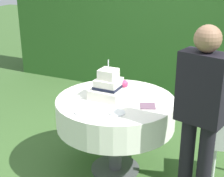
{
  "coord_description": "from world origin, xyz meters",
  "views": [
    {
      "loc": [
        1.24,
        -2.73,
        2.04
      ],
      "look_at": [
        -0.04,
        0.0,
        0.88
      ],
      "focal_mm": 54.86,
      "sensor_mm": 36.0,
      "label": 1
    }
  ],
  "objects_px": {
    "napkin_stack": "(148,106)",
    "standing_person": "(200,112)",
    "serving_plate_near": "(82,112)",
    "serving_plate_far": "(117,113)",
    "cake_table": "(116,113)",
    "serving_plate_right": "(120,86)",
    "wedding_cake": "(109,87)",
    "serving_plate_left": "(157,94)"
  },
  "relations": [
    {
      "from": "cake_table",
      "to": "serving_plate_near",
      "type": "xyz_separation_m",
      "value": [
        -0.14,
        -0.4,
        0.15
      ]
    },
    {
      "from": "serving_plate_right",
      "to": "napkin_stack",
      "type": "relative_size",
      "value": 0.95
    },
    {
      "from": "napkin_stack",
      "to": "wedding_cake",
      "type": "bearing_deg",
      "value": 173.59
    },
    {
      "from": "serving_plate_left",
      "to": "serving_plate_far",
      "type": "bearing_deg",
      "value": -107.85
    },
    {
      "from": "serving_plate_right",
      "to": "serving_plate_near",
      "type": "bearing_deg",
      "value": -93.4
    },
    {
      "from": "serving_plate_near",
      "to": "cake_table",
      "type": "bearing_deg",
      "value": 70.49
    },
    {
      "from": "serving_plate_far",
      "to": "serving_plate_left",
      "type": "bearing_deg",
      "value": 72.15
    },
    {
      "from": "cake_table",
      "to": "standing_person",
      "type": "height_order",
      "value": "standing_person"
    },
    {
      "from": "wedding_cake",
      "to": "serving_plate_right",
      "type": "bearing_deg",
      "value": 94.29
    },
    {
      "from": "serving_plate_near",
      "to": "napkin_stack",
      "type": "height_order",
      "value": "serving_plate_near"
    },
    {
      "from": "serving_plate_far",
      "to": "standing_person",
      "type": "bearing_deg",
      "value": 0.21
    },
    {
      "from": "wedding_cake",
      "to": "serving_plate_near",
      "type": "relative_size",
      "value": 2.91
    },
    {
      "from": "wedding_cake",
      "to": "serving_plate_far",
      "type": "height_order",
      "value": "wedding_cake"
    },
    {
      "from": "cake_table",
      "to": "napkin_stack",
      "type": "bearing_deg",
      "value": -5.82
    },
    {
      "from": "serving_plate_near",
      "to": "serving_plate_far",
      "type": "relative_size",
      "value": 0.91
    },
    {
      "from": "cake_table",
      "to": "serving_plate_far",
      "type": "xyz_separation_m",
      "value": [
        0.14,
        -0.28,
        0.15
      ]
    },
    {
      "from": "serving_plate_near",
      "to": "standing_person",
      "type": "xyz_separation_m",
      "value": [
        0.99,
        0.12,
        0.14
      ]
    },
    {
      "from": "napkin_stack",
      "to": "standing_person",
      "type": "xyz_separation_m",
      "value": [
        0.51,
        -0.25,
        0.14
      ]
    },
    {
      "from": "serving_plate_near",
      "to": "napkin_stack",
      "type": "relative_size",
      "value": 0.95
    },
    {
      "from": "cake_table",
      "to": "serving_plate_right",
      "type": "bearing_deg",
      "value": 107.14
    },
    {
      "from": "serving_plate_left",
      "to": "napkin_stack",
      "type": "relative_size",
      "value": 0.93
    },
    {
      "from": "cake_table",
      "to": "serving_plate_left",
      "type": "relative_size",
      "value": 9.01
    },
    {
      "from": "serving_plate_far",
      "to": "napkin_stack",
      "type": "bearing_deg",
      "value": 52.45
    },
    {
      "from": "serving_plate_near",
      "to": "standing_person",
      "type": "relative_size",
      "value": 0.08
    },
    {
      "from": "serving_plate_left",
      "to": "wedding_cake",
      "type": "bearing_deg",
      "value": -146.41
    },
    {
      "from": "serving_plate_far",
      "to": "standing_person",
      "type": "relative_size",
      "value": 0.09
    },
    {
      "from": "serving_plate_far",
      "to": "serving_plate_near",
      "type": "bearing_deg",
      "value": -157.72
    },
    {
      "from": "serving_plate_left",
      "to": "standing_person",
      "type": "distance_m",
      "value": 0.78
    },
    {
      "from": "serving_plate_far",
      "to": "napkin_stack",
      "type": "relative_size",
      "value": 1.04
    },
    {
      "from": "cake_table",
      "to": "standing_person",
      "type": "bearing_deg",
      "value": -18.42
    },
    {
      "from": "wedding_cake",
      "to": "serving_plate_left",
      "type": "height_order",
      "value": "wedding_cake"
    },
    {
      "from": "standing_person",
      "to": "serving_plate_far",
      "type": "bearing_deg",
      "value": -179.79
    },
    {
      "from": "cake_table",
      "to": "serving_plate_near",
      "type": "height_order",
      "value": "serving_plate_near"
    },
    {
      "from": "serving_plate_near",
      "to": "serving_plate_left",
      "type": "relative_size",
      "value": 1.02
    },
    {
      "from": "serving_plate_near",
      "to": "serving_plate_right",
      "type": "relative_size",
      "value": 1.0
    },
    {
      "from": "serving_plate_near",
      "to": "serving_plate_right",
      "type": "height_order",
      "value": "same"
    },
    {
      "from": "serving_plate_far",
      "to": "serving_plate_right",
      "type": "distance_m",
      "value": 0.65
    },
    {
      "from": "serving_plate_right",
      "to": "serving_plate_far",
      "type": "bearing_deg",
      "value": -68.18
    },
    {
      "from": "serving_plate_far",
      "to": "serving_plate_right",
      "type": "xyz_separation_m",
      "value": [
        -0.24,
        0.6,
        0.0
      ]
    },
    {
      "from": "serving_plate_right",
      "to": "napkin_stack",
      "type": "bearing_deg",
      "value": -39.31
    },
    {
      "from": "cake_table",
      "to": "napkin_stack",
      "type": "xyz_separation_m",
      "value": [
        0.33,
        -0.03,
        0.15
      ]
    },
    {
      "from": "serving_plate_right",
      "to": "napkin_stack",
      "type": "xyz_separation_m",
      "value": [
        0.43,
        -0.36,
        -0.0
      ]
    }
  ]
}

